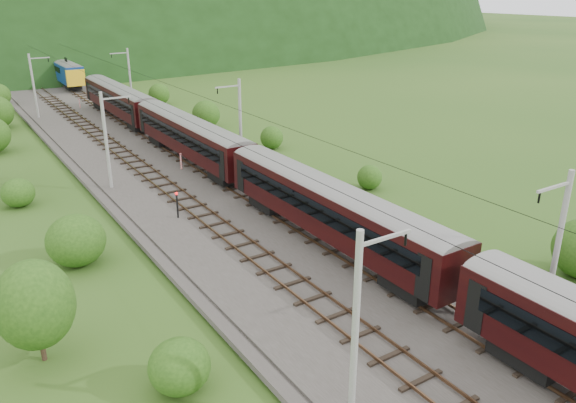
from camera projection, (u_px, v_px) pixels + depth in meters
ground at (458, 368)px, 25.27m from camera, size 600.00×600.00×0.00m
railbed at (327, 275)px, 33.07m from camera, size 14.00×220.00×0.30m
track_left at (293, 283)px, 31.78m from camera, size 2.40×220.00×0.27m
track_right at (358, 262)px, 34.20m from camera, size 2.40×220.00×0.27m
catenary_left at (107, 138)px, 45.68m from camera, size 2.54×192.28×8.00m
catenary_right at (240, 120)px, 51.87m from camera, size 2.54×192.28×8.00m
overhead_wires at (330, 163)px, 30.58m from camera, size 4.83×198.00×0.03m
train at (335, 203)px, 35.09m from camera, size 2.86×160.46×4.97m
hazard_post_near at (80, 103)px, 77.84m from camera, size 0.14×0.14×1.29m
hazard_post_far at (181, 161)px, 51.59m from camera, size 0.16×0.16×1.51m
signal at (177, 203)px, 40.51m from camera, size 0.22×0.22×1.99m
vegetation_left at (25, 202)px, 38.04m from camera, size 11.65×141.60×6.53m
vegetation_right at (375, 178)px, 45.99m from camera, size 7.10×106.73×3.21m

